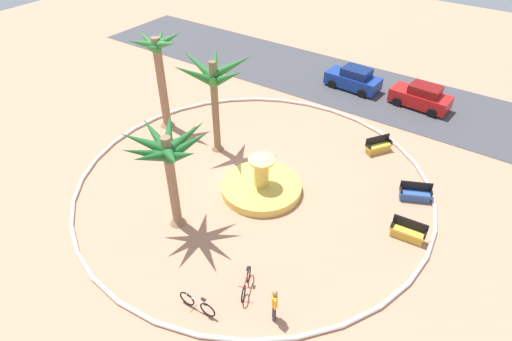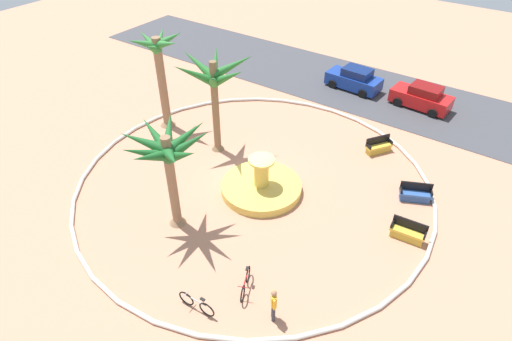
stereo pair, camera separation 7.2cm
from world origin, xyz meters
name	(u,v)px [view 1 (the left image)]	position (x,y,z in m)	size (l,w,h in m)	color
ground_plane	(254,183)	(0.00, 0.00, 0.00)	(80.00, 80.00, 0.00)	tan
plaza_curb	(254,181)	(0.00, 0.00, 0.10)	(19.02, 19.02, 0.20)	silver
street_asphalt	(360,87)	(0.00, 13.91, 0.01)	(48.00, 8.00, 0.03)	#424247
fountain	(261,186)	(0.71, -0.32, 0.30)	(4.26, 4.26, 2.08)	gold
palm_tree_near_fountain	(167,155)	(-1.27, -4.65, 4.06)	(4.00, 4.06, 5.22)	#8E6B4C
palm_tree_by_curb	(214,82)	(-3.65, 1.44, 4.42)	(4.50, 3.97, 5.85)	brown
palm_tree_mid_plaza	(159,64)	(-8.10, 1.69, 4.22)	(3.28, 3.16, 6.13)	#8E6B4C
bench_east	(415,194)	(7.60, 3.64, 0.35)	(1.66, 1.14, 1.00)	#335BA8
bench_west	(408,233)	(8.23, 0.75, 0.35)	(1.64, 0.64, 1.00)	gold
bench_north	(378,147)	(4.37, 6.66, 0.35)	(1.30, 1.61, 1.00)	gold
bicycle_red_frame	(197,304)	(2.79, -7.81, 0.38)	(1.72, 0.44, 0.94)	black
bicycle_by_lamppost	(246,283)	(3.78, -5.92, 0.38)	(0.76, 1.60, 0.94)	black
person_cyclist_helmet	(274,304)	(5.47, -6.41, 0.95)	(0.37, 0.44, 1.69)	#33333D
parked_car_leftmost	(353,79)	(-0.40, 13.43, 0.78)	(4.09, 2.09, 1.67)	navy
parked_car_second	(421,97)	(4.61, 13.51, 0.78)	(4.11, 2.13, 1.67)	red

